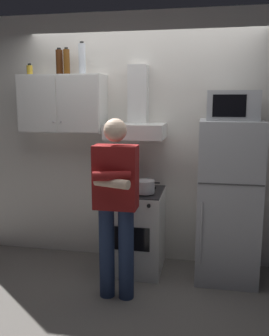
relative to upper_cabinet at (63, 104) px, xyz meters
The scene contains 13 objects.
ground_plane 1.98m from the upper_cabinet, 23.77° to the right, with size 7.00×7.00×0.00m, color slate.
back_wall_tiled 0.97m from the upper_cabinet, 14.86° to the left, with size 4.80×0.10×2.70m, color silver.
upper_cabinet is the anchor object (origin of this frame).
stove_oven 1.55m from the upper_cabinet, ahead, with size 0.60×0.62×0.87m.
range_hood 0.81m from the upper_cabinet, ahead, with size 0.60×0.44×0.75m.
refrigerator 2.00m from the upper_cabinet, ahead, with size 0.60×0.62×1.60m.
microwave 1.75m from the upper_cabinet, ahead, with size 0.48×0.37×0.28m.
person_standing 1.35m from the upper_cabinet, 44.26° to the right, with size 0.38×0.33×1.64m.
cooking_pot 1.26m from the upper_cabinet, 14.73° to the right, with size 0.30×0.20×0.13m.
bottle_spice_jar 0.50m from the upper_cabinet, behind, with size 0.06×0.06×0.12m.
bottle_vodka_clear 0.51m from the upper_cabinet, ahead, with size 0.07×0.07×0.33m.
bottle_beer_brown 0.44m from the upper_cabinet, 14.07° to the left, with size 0.07×0.07×0.28m.
bottle_rum_dark 0.44m from the upper_cabinet, 132.92° to the left, with size 0.07×0.07×0.28m.
Camera 1 is at (0.65, -3.40, 1.80)m, focal length 39.33 mm.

